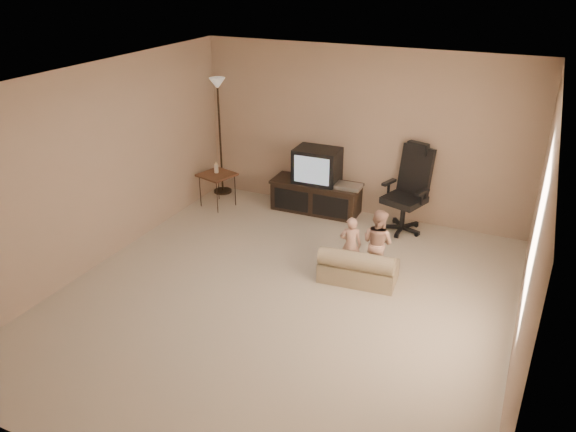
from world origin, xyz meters
The scene contains 9 objects.
floor centered at (0.00, 0.00, 0.00)m, with size 5.50×5.50×0.00m, color #C0AE98.
room_shell centered at (0.00, 0.00, 1.52)m, with size 5.50×5.50×5.50m.
tv_stand centered at (-0.58, 2.49, 0.42)m, with size 1.42×0.55×1.00m.
office_chair centered at (0.83, 2.43, 0.46)m, with size 0.74×0.76×1.27m.
side_table centered at (-2.07, 2.03, 0.52)m, with size 0.60×0.60×0.73m.
floor_lamp centered at (-2.30, 2.55, 1.39)m, with size 0.30×0.30×1.91m.
child_sofa centered at (0.66, 0.75, 0.18)m, with size 0.96×0.60×0.45m.
toddler_left centered at (0.50, 0.93, 0.37)m, with size 0.27×0.20×0.75m, color tan.
toddler_right centered at (0.81, 1.03, 0.43)m, with size 0.42×0.23×0.86m, color tan.
Camera 1 is at (2.35, -4.96, 3.60)m, focal length 35.00 mm.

